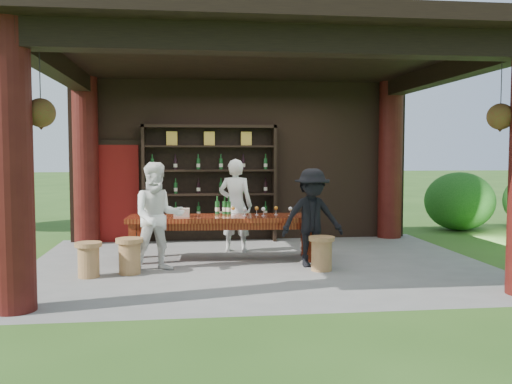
{
  "coord_description": "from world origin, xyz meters",
  "views": [
    {
      "loc": [
        -1.19,
        -9.14,
        1.82
      ],
      "look_at": [
        0.0,
        0.4,
        1.15
      ],
      "focal_mm": 40.0,
      "sensor_mm": 36.0,
      "label": 1
    }
  ],
  "objects": [
    {
      "name": "host",
      "position": [
        -0.28,
        1.19,
        0.85
      ],
      "size": [
        0.72,
        0.58,
        1.7
      ],
      "primitive_type": "imported",
      "rotation": [
        0.0,
        0.0,
        2.82
      ],
      "color": "white",
      "rests_on": "ground"
    },
    {
      "name": "guest_woman",
      "position": [
        -1.61,
        -0.34,
        0.84
      ],
      "size": [
        0.91,
        0.77,
        1.67
      ],
      "primitive_type": "imported",
      "rotation": [
        0.0,
        0.0,
        0.18
      ],
      "color": "white",
      "rests_on": "ground"
    },
    {
      "name": "shrubs",
      "position": [
        3.46,
        0.35,
        0.55
      ],
      "size": [
        17.1,
        7.82,
        1.36
      ],
      "color": "#194C14",
      "rests_on": "ground"
    },
    {
      "name": "pavilion",
      "position": [
        -0.01,
        0.43,
        2.13
      ],
      "size": [
        7.5,
        6.0,
        3.6
      ],
      "color": "slate",
      "rests_on": "ground"
    },
    {
      "name": "table_bottles",
      "position": [
        -0.53,
        0.71,
        0.9
      ],
      "size": [
        0.28,
        0.14,
        0.31
      ],
      "color": "#194C1E",
      "rests_on": "tasting_table"
    },
    {
      "name": "trees",
      "position": [
        3.82,
        1.43,
        3.37
      ],
      "size": [
        20.91,
        9.74,
        4.8
      ],
      "color": "#3F2819",
      "rests_on": "ground"
    },
    {
      "name": "wine_shelf",
      "position": [
        -0.69,
        2.45,
        1.19
      ],
      "size": [
        2.69,
        0.41,
        2.37
      ],
      "color": "black",
      "rests_on": "ground"
    },
    {
      "name": "napkin_basket",
      "position": [
        -1.25,
        0.37,
        0.82
      ],
      "size": [
        0.27,
        0.19,
        0.14
      ],
      "primitive_type": "cube",
      "rotation": [
        0.0,
        0.0,
        -0.06
      ],
      "color": "#BF6672",
      "rests_on": "tasting_table"
    },
    {
      "name": "tasting_table",
      "position": [
        -0.58,
        0.42,
        0.63
      ],
      "size": [
        3.18,
        0.98,
        0.75
      ],
      "rotation": [
        0.0,
        0.0,
        -0.06
      ],
      "color": "#4E140B",
      "rests_on": "ground"
    },
    {
      "name": "guest_man",
      "position": [
        0.81,
        -0.3,
        0.78
      ],
      "size": [
        1.07,
        0.69,
        1.56
      ],
      "primitive_type": "imported",
      "rotation": [
        0.0,
        0.0,
        0.11
      ],
      "color": "black",
      "rests_on": "ground"
    },
    {
      "name": "table_glasses",
      "position": [
        0.08,
        0.41,
        0.82
      ],
      "size": [
        1.03,
        0.29,
        0.15
      ],
      "color": "silver",
      "rests_on": "tasting_table"
    },
    {
      "name": "stool_far_left",
      "position": [
        -2.6,
        -0.69,
        0.27
      ],
      "size": [
        0.39,
        0.39,
        0.51
      ],
      "rotation": [
        0.0,
        0.0,
        0.35
      ],
      "color": "#9C713E",
      "rests_on": "ground"
    },
    {
      "name": "stool_near_right",
      "position": [
        0.89,
        -0.65,
        0.28
      ],
      "size": [
        0.4,
        0.4,
        0.53
      ],
      "rotation": [
        0.0,
        0.0,
        0.0
      ],
      "color": "#9C713E",
      "rests_on": "ground"
    },
    {
      "name": "ground",
      "position": [
        0.0,
        0.0,
        0.0
      ],
      "size": [
        90.0,
        90.0,
        0.0
      ],
      "primitive_type": "plane",
      "color": "#2D5119",
      "rests_on": "ground"
    },
    {
      "name": "stool_near_left",
      "position": [
        -2.02,
        -0.53,
        0.29
      ],
      "size": [
        0.41,
        0.41,
        0.54
      ],
      "rotation": [
        0.0,
        0.0,
        0.03
      ],
      "color": "#9C713E",
      "rests_on": "ground"
    }
  ]
}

